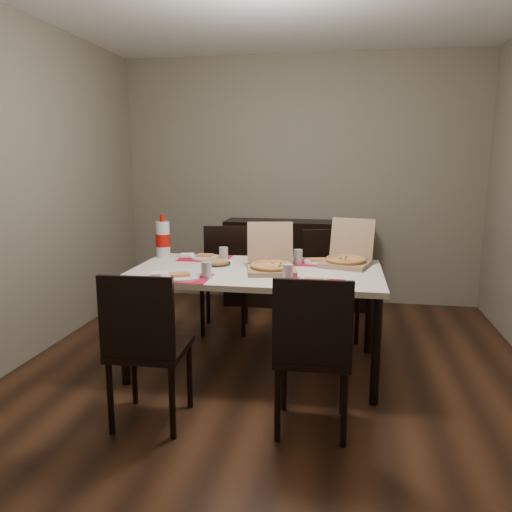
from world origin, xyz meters
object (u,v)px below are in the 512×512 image
object	(u,v)px
chair_far_left	(225,273)
pizza_box_center	(271,264)
soda_bottle	(163,239)
dining_table	(256,278)
sideboard	(296,263)
dip_bowl	(279,262)
chair_near_left	(146,343)
chair_near_right	(313,348)
chair_far_right	(328,279)

from	to	relation	value
chair_far_left	pizza_box_center	bearing A→B (deg)	-58.27
chair_far_left	soda_bottle	distance (m)	0.76
dining_table	chair_far_left	bearing A→B (deg)	117.00
dining_table	soda_bottle	distance (m)	0.91
sideboard	dining_table	xyz separation A→B (m)	(-0.14, -1.69, 0.23)
sideboard	pizza_box_center	world-z (taller)	pizza_box_center
dip_bowl	chair_near_left	bearing A→B (deg)	-117.51
dining_table	dip_bowl	xyz separation A→B (m)	(0.14, 0.23, 0.08)
chair_near_left	dip_bowl	bearing A→B (deg)	62.49
chair_near_left	chair_near_right	world-z (taller)	same
sideboard	chair_far_left	bearing A→B (deg)	-123.93
sideboard	dip_bowl	distance (m)	1.50
chair_far_right	sideboard	bearing A→B (deg)	112.01
chair_far_left	chair_far_right	xyz separation A→B (m)	(0.93, -0.06, 0.00)
chair_far_left	chair_far_right	distance (m)	0.94
chair_near_left	soda_bottle	world-z (taller)	soda_bottle
sideboard	chair_far_right	size ratio (longest dim) A/B	1.61
chair_near_right	dip_bowl	bearing A→B (deg)	106.66
chair_near_right	chair_far_left	distance (m)	1.93
dining_table	dip_bowl	world-z (taller)	dip_bowl
chair_near_left	pizza_box_center	distance (m)	1.12
chair_near_left	chair_far_left	xyz separation A→B (m)	(0.04, 1.79, 0.00)
chair_far_left	dip_bowl	size ratio (longest dim) A/B	7.29
chair_near_right	chair_far_left	bearing A→B (deg)	117.79
chair_near_left	dip_bowl	size ratio (longest dim) A/B	7.29
soda_bottle	pizza_box_center	bearing A→B (deg)	-21.35
chair_far_right	dip_bowl	world-z (taller)	chair_far_right
sideboard	chair_far_left	size ratio (longest dim) A/B	1.61
sideboard	dining_table	bearing A→B (deg)	-94.64
chair_near_left	chair_far_left	size ratio (longest dim) A/B	1.00
chair_near_right	dip_bowl	size ratio (longest dim) A/B	7.29
chair_near_left	chair_far_left	world-z (taller)	same
chair_near_right	pizza_box_center	distance (m)	0.94
chair_near_left	chair_far_left	distance (m)	1.79
dip_bowl	sideboard	bearing A→B (deg)	90.14
chair_far_right	soda_bottle	world-z (taller)	soda_bottle
chair_near_right	pizza_box_center	world-z (taller)	pizza_box_center
chair_near_left	chair_far_right	distance (m)	1.99
sideboard	dip_bowl	world-z (taller)	sideboard
chair_far_left	pizza_box_center	distance (m)	1.08
chair_near_left	soda_bottle	distance (m)	1.38
soda_bottle	dining_table	bearing A→B (deg)	-21.72
sideboard	chair_near_right	xyz separation A→B (m)	(0.33, -2.55, 0.06)
chair_far_left	chair_far_right	world-z (taller)	same
chair_far_right	dining_table	bearing A→B (deg)	-122.43
chair_far_left	chair_far_right	bearing A→B (deg)	-3.48
chair_near_left	dip_bowl	distance (m)	1.35
pizza_box_center	chair_far_left	bearing A→B (deg)	121.73
chair_near_left	dip_bowl	world-z (taller)	chair_near_left
chair_far_left	chair_near_right	bearing A→B (deg)	-62.21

